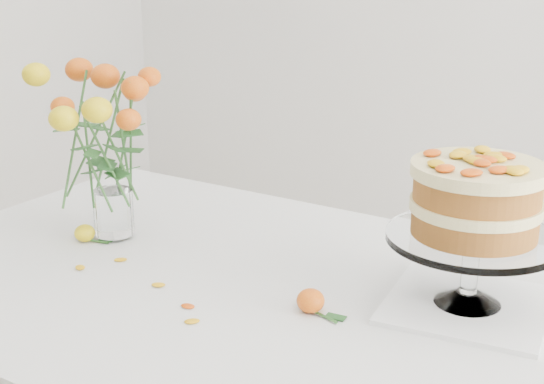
# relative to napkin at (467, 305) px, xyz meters

# --- Properties ---
(table) EXTENTS (1.43, 0.93, 0.76)m
(table) POSITION_rel_napkin_xyz_m (-0.39, -0.12, -0.09)
(table) COLOR tan
(table) RESTS_ON ground
(napkin) EXTENTS (0.30, 0.30, 0.01)m
(napkin) POSITION_rel_napkin_xyz_m (0.00, 0.00, 0.00)
(napkin) COLOR white
(napkin) RESTS_ON table
(cake_stand) EXTENTS (0.29, 0.29, 0.26)m
(cake_stand) POSITION_rel_napkin_xyz_m (0.00, 0.00, 0.18)
(cake_stand) COLOR white
(cake_stand) RESTS_ON napkin
(rose_vase) EXTENTS (0.34, 0.34, 0.42)m
(rose_vase) POSITION_rel_napkin_xyz_m (-0.75, -0.08, 0.24)
(rose_vase) COLOR white
(rose_vase) RESTS_ON table
(loose_rose_near) EXTENTS (0.08, 0.04, 0.04)m
(loose_rose_near) POSITION_rel_napkin_xyz_m (-0.78, -0.13, 0.01)
(loose_rose_near) COLOR yellow
(loose_rose_near) RESTS_ON table
(loose_rose_far) EXTENTS (0.08, 0.05, 0.04)m
(loose_rose_far) POSITION_rel_napkin_xyz_m (-0.22, -0.16, 0.02)
(loose_rose_far) COLOR #D1420A
(loose_rose_far) RESTS_ON table
(stray_petal_a) EXTENTS (0.03, 0.02, 0.00)m
(stray_petal_a) POSITION_rel_napkin_xyz_m (-0.51, -0.22, -0.00)
(stray_petal_a) COLOR #F0AC0F
(stray_petal_a) RESTS_ON table
(stray_petal_b) EXTENTS (0.03, 0.02, 0.00)m
(stray_petal_b) POSITION_rel_napkin_xyz_m (-0.41, -0.26, -0.00)
(stray_petal_b) COLOR #F0AC0F
(stray_petal_b) RESTS_ON table
(stray_petal_c) EXTENTS (0.03, 0.02, 0.00)m
(stray_petal_c) POSITION_rel_napkin_xyz_m (-0.37, -0.30, -0.00)
(stray_petal_c) COLOR #F0AC0F
(stray_petal_c) RESTS_ON table
(stray_petal_d) EXTENTS (0.03, 0.02, 0.00)m
(stray_petal_d) POSITION_rel_napkin_xyz_m (-0.65, -0.17, -0.00)
(stray_petal_d) COLOR #F0AC0F
(stray_petal_d) RESTS_ON table
(stray_petal_e) EXTENTS (0.03, 0.02, 0.00)m
(stray_petal_e) POSITION_rel_napkin_xyz_m (-0.69, -0.24, -0.00)
(stray_petal_e) COLOR #F0AC0F
(stray_petal_e) RESTS_ON table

